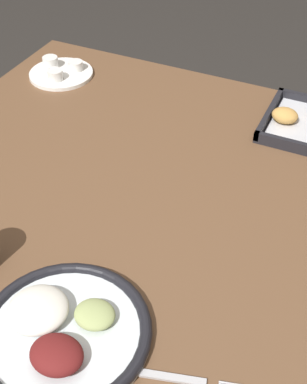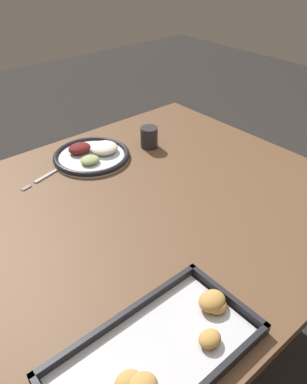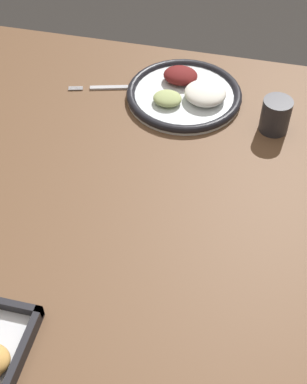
% 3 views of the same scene
% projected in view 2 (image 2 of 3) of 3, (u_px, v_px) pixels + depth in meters
% --- Properties ---
extents(ground_plane, '(8.00, 8.00, 0.00)m').
position_uv_depth(ground_plane, '(154.00, 340.00, 1.56)').
color(ground_plane, '#282623').
extents(dining_table, '(1.18, 1.08, 0.73)m').
position_uv_depth(dining_table, '(154.00, 222.00, 1.20)').
color(dining_table, brown).
rests_on(dining_table, ground_plane).
extents(dinner_plate, '(0.28, 0.28, 0.05)m').
position_uv_depth(dinner_plate, '(92.00, 155.00, 1.35)').
color(dinner_plate, silver).
rests_on(dinner_plate, dining_table).
extents(fork, '(0.19, 0.06, 0.00)m').
position_uv_depth(fork, '(47.00, 175.00, 1.26)').
color(fork, '#B2B2B7').
rests_on(fork, dining_table).
extents(baking_tray, '(0.42, 0.22, 0.04)m').
position_uv_depth(baking_tray, '(163.00, 351.00, 0.72)').
color(baking_tray, black).
rests_on(baking_tray, dining_table).
extents(drinking_cup, '(0.07, 0.07, 0.08)m').
position_uv_depth(drinking_cup, '(149.00, 137.00, 1.41)').
color(drinking_cup, '#28282D').
rests_on(drinking_cup, dining_table).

